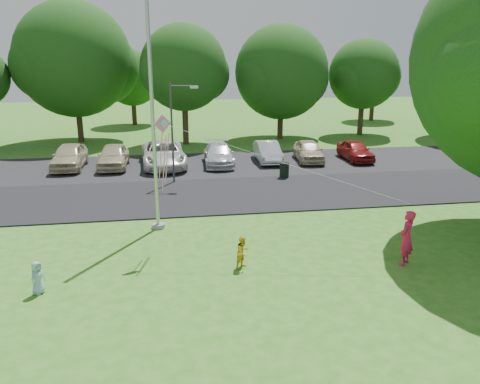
{
  "coord_description": "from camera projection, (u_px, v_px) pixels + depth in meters",
  "views": [
    {
      "loc": [
        -3.04,
        -12.34,
        6.43
      ],
      "look_at": [
        -0.44,
        4.0,
        1.6
      ],
      "focal_mm": 35.0,
      "sensor_mm": 36.0,
      "label": 1
    }
  ],
  "objects": [
    {
      "name": "child_blue",
      "position": [
        37.0,
        278.0,
        13.03
      ],
      "size": [
        0.5,
        0.56,
        0.96
      ],
      "primitive_type": "imported",
      "rotation": [
        0.0,
        0.0,
        1.04
      ],
      "color": "#8CB4D7",
      "rests_on": "ground"
    },
    {
      "name": "street_lamp",
      "position": [
        176.0,
        124.0,
        23.73
      ],
      "size": [
        1.43,
        0.43,
        5.12
      ],
      "rotation": [
        0.0,
        0.0,
        -0.21
      ],
      "color": "#3F3F44",
      "rests_on": "ground"
    },
    {
      "name": "trash_can",
      "position": [
        284.0,
        171.0,
        25.4
      ],
      "size": [
        0.54,
        0.54,
        0.85
      ],
      "rotation": [
        0.0,
        0.0,
        0.21
      ],
      "color": "black",
      "rests_on": "ground"
    },
    {
      "name": "parking_strip",
      "position": [
        218.0,
        164.0,
        28.64
      ],
      "size": [
        42.0,
        7.0,
        0.06
      ],
      "primitive_type": "cube",
      "color": "black",
      "rests_on": "ground"
    },
    {
      "name": "tree_row",
      "position": [
        225.0,
        66.0,
        35.57
      ],
      "size": [
        64.35,
        11.94,
        10.88
      ],
      "color": "#332316",
      "rests_on": "ground"
    },
    {
      "name": "ground",
      "position": [
        276.0,
        280.0,
        13.96
      ],
      "size": [
        120.0,
        120.0,
        0.0
      ],
      "primitive_type": "plane",
      "color": "#336E1D",
      "rests_on": "ground"
    },
    {
      "name": "park_road",
      "position": [
        233.0,
        194.0,
        22.48
      ],
      "size": [
        60.0,
        6.0,
        0.06
      ],
      "primitive_type": "cube",
      "color": "black",
      "rests_on": "ground"
    },
    {
      "name": "parked_cars",
      "position": [
        196.0,
        154.0,
        28.22
      ],
      "size": [
        19.05,
        5.48,
        1.49
      ],
      "color": "#C6B793",
      "rests_on": "ground"
    },
    {
      "name": "flagpole",
      "position": [
        153.0,
        120.0,
        17.0
      ],
      "size": [
        0.5,
        0.5,
        10.0
      ],
      "color": "#B7BABF",
      "rests_on": "ground"
    },
    {
      "name": "kite",
      "position": [
        170.0,
        139.0,
        15.15
      ],
      "size": [
        7.75,
        2.77,
        2.59
      ],
      "rotation": [
        0.0,
        0.0,
        0.35
      ],
      "color": "pink",
      "rests_on": "ground"
    },
    {
      "name": "child_yellow",
      "position": [
        243.0,
        252.0,
        14.62
      ],
      "size": [
        0.65,
        0.63,
        1.05
      ],
      "primitive_type": "imported",
      "rotation": [
        0.0,
        0.0,
        0.7
      ],
      "color": "yellow",
      "rests_on": "ground"
    },
    {
      "name": "woman",
      "position": [
        406.0,
        238.0,
        14.76
      ],
      "size": [
        0.77,
        0.77,
        1.8
      ],
      "primitive_type": "imported",
      "rotation": [
        0.0,
        0.0,
        3.93
      ],
      "color": "#D21C47",
      "rests_on": "ground"
    },
    {
      "name": "horizon_trees",
      "position": [
        238.0,
        79.0,
        45.48
      ],
      "size": [
        77.46,
        7.2,
        7.02
      ],
      "color": "#332316",
      "rests_on": "ground"
    }
  ]
}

